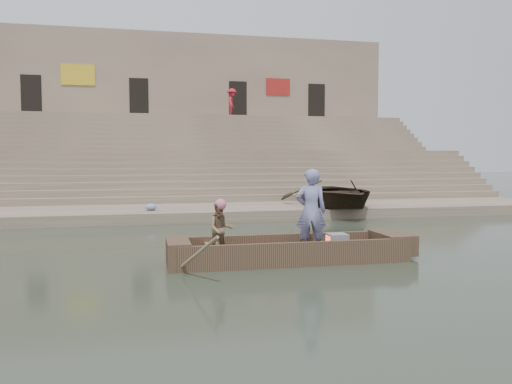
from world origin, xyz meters
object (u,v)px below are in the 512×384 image
object	(u,v)px
rowing_man	(221,229)
television	(337,242)
main_rowboat	(288,257)
standing_man	(311,211)
pedestrian	(232,103)
beached_rowboat	(336,193)

from	to	relation	value
rowing_man	television	distance (m)	2.84
main_rowboat	television	distance (m)	1.25
main_rowboat	rowing_man	distance (m)	1.76
standing_man	television	bearing A→B (deg)	-154.64
standing_man	pedestrian	distance (m)	24.13
television	pedestrian	bearing A→B (deg)	86.46
television	beached_rowboat	xyz separation A→B (m)	(3.25, 8.43, 0.53)
beached_rowboat	rowing_man	bearing A→B (deg)	-123.61
standing_man	pedestrian	bearing A→B (deg)	-83.09
pedestrian	television	bearing A→B (deg)	-167.56
rowing_man	pedestrian	bearing A→B (deg)	76.26
beached_rowboat	pedestrian	distance (m)	15.90
main_rowboat	pedestrian	xyz separation A→B (m)	(2.65, 23.34, 6.06)
main_rowboat	beached_rowboat	size ratio (longest dim) A/B	0.94
main_rowboat	beached_rowboat	world-z (taller)	beached_rowboat
rowing_man	pedestrian	size ratio (longest dim) A/B	0.64
standing_man	pedestrian	size ratio (longest dim) A/B	1.02
rowing_man	television	world-z (taller)	rowing_man
main_rowboat	rowing_man	bearing A→B (deg)	-176.11
rowing_man	main_rowboat	bearing A→B (deg)	0.44
television	pedestrian	world-z (taller)	pedestrian
television	beached_rowboat	distance (m)	9.05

